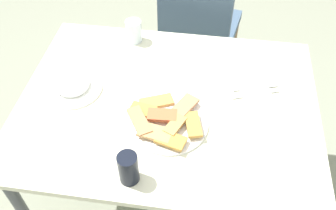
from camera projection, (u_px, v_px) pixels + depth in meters
ground_plane at (168, 190)px, 1.97m from camera, size 6.00×6.00×0.00m
dining_table at (168, 113)px, 1.50m from camera, size 1.18×0.90×0.70m
dining_chair at (198, 22)px, 2.10m from camera, size 0.49×0.49×0.93m
pide_platter at (166, 121)px, 1.36m from camera, size 0.31×0.30×0.04m
salad_plate_greens at (73, 86)px, 1.48m from camera, size 0.24×0.24×0.05m
soda_can at (128, 168)px, 1.17m from camera, size 0.09×0.09×0.12m
drinking_glass at (134, 31)px, 1.67m from camera, size 0.07×0.07×0.10m
paper_napkin at (255, 91)px, 1.49m from camera, size 0.15×0.15×0.00m
fork at (255, 94)px, 1.47m from camera, size 0.19×0.08×0.00m
spoon at (255, 87)px, 1.49m from camera, size 0.18×0.07×0.00m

